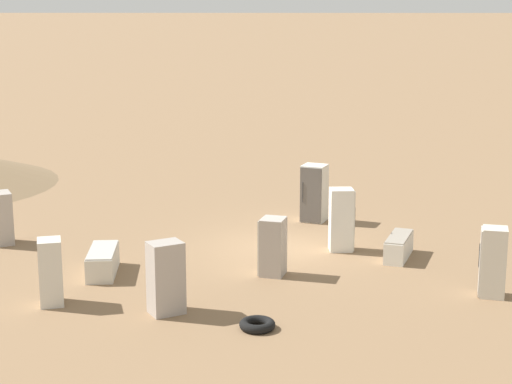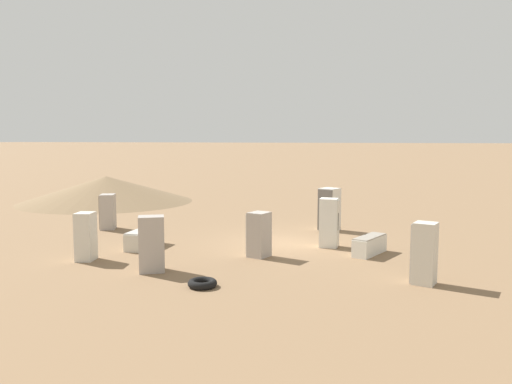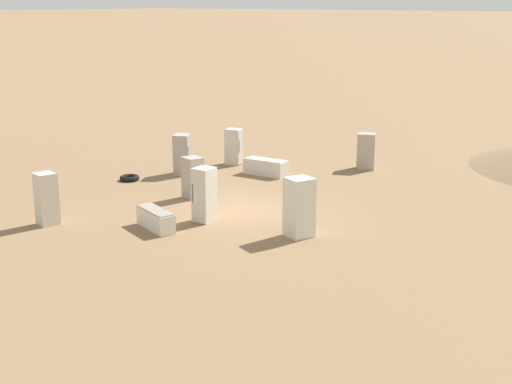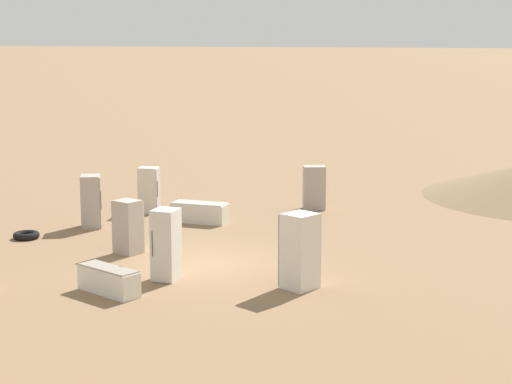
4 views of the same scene
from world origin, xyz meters
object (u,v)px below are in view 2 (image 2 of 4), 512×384
object	(u,v)px
discarded_fridge_1	(329,209)
discarded_fridge_2	(144,239)
discarded_fridge_3	(108,212)
discarded_fridge_7	(152,244)
scrap_tire	(202,283)
discarded_fridge_0	(259,235)
discarded_fridge_6	(329,223)
discarded_fridge_4	(424,253)
discarded_fridge_8	(86,236)
discarded_fridge_5	(370,245)

from	to	relation	value
discarded_fridge_1	discarded_fridge_2	world-z (taller)	discarded_fridge_1
discarded_fridge_3	discarded_fridge_2	bearing A→B (deg)	-153.89
discarded_fridge_7	scrap_tire	size ratio (longest dim) A/B	2.12
discarded_fridge_0	discarded_fridge_7	bearing A→B (deg)	154.31
discarded_fridge_6	discarded_fridge_7	bearing A→B (deg)	-44.18
discarded_fridge_1	discarded_fridge_6	world-z (taller)	discarded_fridge_1
discarded_fridge_4	discarded_fridge_2	bearing A→B (deg)	93.67
discarded_fridge_0	discarded_fridge_8	xyz separation A→B (m)	(5.40, 2.40, 0.03)
discarded_fridge_4	discarded_fridge_0	bearing A→B (deg)	86.49
discarded_fridge_0	discarded_fridge_3	size ratio (longest dim) A/B	0.98
discarded_fridge_0	discarded_fridge_1	bearing A→B (deg)	1.44
discarded_fridge_8	scrap_tire	bearing A→B (deg)	-31.77
discarded_fridge_1	discarded_fridge_8	xyz separation A→B (m)	(6.80, 8.22, -0.14)
discarded_fridge_7	discarded_fridge_8	xyz separation A→B (m)	(2.87, -0.54, -0.05)
discarded_fridge_3	discarded_fridge_4	size ratio (longest dim) A/B	0.90
discarded_fridge_0	discarded_fridge_1	world-z (taller)	discarded_fridge_1
discarded_fridge_6	scrap_tire	xyz separation A→B (m)	(2.39, 6.30, -0.83)
discarded_fridge_4	discarded_fridge_5	size ratio (longest dim) A/B	0.95
discarded_fridge_0	discarded_fridge_5	size ratio (longest dim) A/B	0.85
discarded_fridge_8	scrap_tire	xyz separation A→B (m)	(-5.06, 1.54, -0.72)
discarded_fridge_3	discarded_fridge_5	distance (m)	12.00
scrap_tire	discarded_fridge_3	bearing A→B (deg)	-40.67
discarded_fridge_2	discarded_fridge_5	distance (m)	8.42
discarded_fridge_3	discarded_fridge_4	xyz separation A→B (m)	(-13.78, 4.49, 0.08)
discarded_fridge_6	discarded_fridge_8	bearing A→B (deg)	-60.81
discarded_fridge_5	discarded_fridge_6	bearing A→B (deg)	173.75
discarded_fridge_1	discarded_fridge_3	bearing A→B (deg)	38.12
discarded_fridge_2	discarded_fridge_3	bearing A→B (deg)	137.43
discarded_fridge_1	discarded_fridge_5	size ratio (longest dim) A/B	1.03
discarded_fridge_5	discarded_fridge_7	distance (m)	7.71
discarded_fridge_2	scrap_tire	xyz separation A→B (m)	(-4.27, 3.95, -0.24)
discarded_fridge_8	scrap_tire	size ratio (longest dim) A/B	1.99
discarded_fridge_4	discarded_fridge_6	size ratio (longest dim) A/B	0.95
discarded_fridge_1	scrap_tire	distance (m)	9.95
discarded_fridge_0	discarded_fridge_2	xyz separation A→B (m)	(4.62, -0.01, -0.45)
discarded_fridge_1	discarded_fridge_6	bearing A→B (deg)	121.84
discarded_fridge_4	discarded_fridge_5	bearing A→B (deg)	42.56
discarded_fridge_1	discarded_fridge_6	xyz separation A→B (m)	(-0.65, 3.45, -0.02)
discarded_fridge_3	scrap_tire	world-z (taller)	discarded_fridge_3
discarded_fridge_4	discarded_fridge_7	size ratio (longest dim) A/B	1.01
discarded_fridge_3	scrap_tire	bearing A→B (deg)	-156.51
discarded_fridge_1	scrap_tire	size ratio (longest dim) A/B	2.33
discarded_fridge_5	discarded_fridge_6	xyz separation A→B (m)	(1.60, -0.73, 0.61)
discarded_fridge_0	scrap_tire	distance (m)	4.01
discarded_fridge_0	discarded_fridge_2	size ratio (longest dim) A/B	0.80
discarded_fridge_4	scrap_tire	xyz separation A→B (m)	(5.85, 2.33, -0.78)
discarded_fridge_2	discarded_fridge_3	world-z (taller)	discarded_fridge_3
discarded_fridge_2	discarded_fridge_8	size ratio (longest dim) A/B	1.19
discarded_fridge_2	discarded_fridge_3	distance (m)	4.67
discarded_fridge_6	discarded_fridge_7	world-z (taller)	discarded_fridge_6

